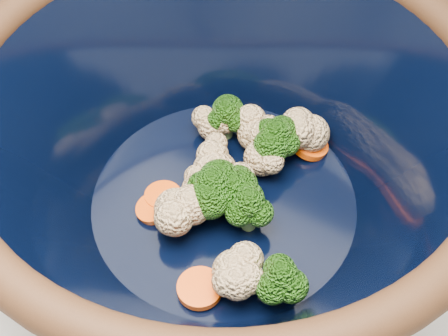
% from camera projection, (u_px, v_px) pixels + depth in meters
% --- Properties ---
extents(mixing_bowl, '(0.41, 0.41, 0.17)m').
position_uv_depth(mixing_bowl, '(224.00, 154.00, 0.46)').
color(mixing_bowl, black).
rests_on(mixing_bowl, counter).
extents(vegetable_pile, '(0.15, 0.20, 0.05)m').
position_uv_depth(vegetable_pile, '(238.00, 183.00, 0.49)').
color(vegetable_pile, '#608442').
rests_on(vegetable_pile, mixing_bowl).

